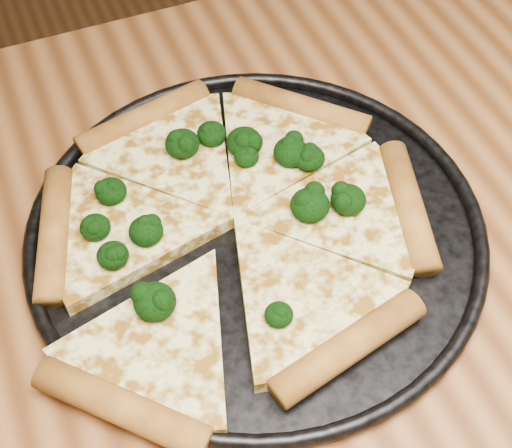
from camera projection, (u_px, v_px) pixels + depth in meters
name	position (u px, v px, depth m)	size (l,w,h in m)	color
dining_table	(356.00, 351.00, 0.72)	(1.20, 0.90, 0.75)	brown
pizza_pan	(256.00, 230.00, 0.68)	(0.41, 0.41, 0.02)	black
pizza	(231.00, 225.00, 0.67)	(0.39, 0.38, 0.03)	#E8E38E
broccoli_florets	(225.00, 194.00, 0.68)	(0.24, 0.23, 0.03)	black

